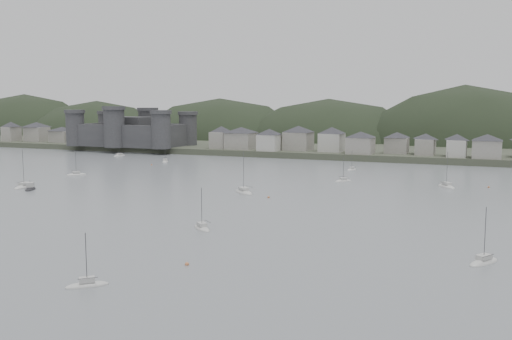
% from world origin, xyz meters
% --- Properties ---
extents(ground, '(900.00, 900.00, 0.00)m').
position_xyz_m(ground, '(0.00, 0.00, 0.00)').
color(ground, slate).
rests_on(ground, ground).
extents(far_shore_land, '(900.00, 250.00, 3.00)m').
position_xyz_m(far_shore_land, '(0.00, 295.00, 1.50)').
color(far_shore_land, '#383D2D').
rests_on(far_shore_land, ground).
extents(forested_ridge, '(851.55, 103.94, 102.57)m').
position_xyz_m(forested_ridge, '(4.83, 269.40, -11.28)').
color(forested_ridge, black).
rests_on(forested_ridge, ground).
extents(castle, '(66.00, 43.00, 20.00)m').
position_xyz_m(castle, '(-120.00, 179.80, 10.96)').
color(castle, '#363639').
rests_on(castle, far_shore_land).
extents(waterfront_town, '(451.48, 28.46, 12.92)m').
position_xyz_m(waterfront_town, '(50.59, 183.34, 8.66)').
color(waterfront_town, gray).
rests_on(waterfront_town, far_shore_land).
extents(moored_fleet, '(253.37, 176.60, 13.41)m').
position_xyz_m(moored_fleet, '(12.47, 65.06, 0.18)').
color(moored_fleet, beige).
rests_on(moored_fleet, ground).
extents(motor_launch_far, '(6.23, 7.77, 3.79)m').
position_xyz_m(motor_launch_far, '(-63.76, 47.12, 0.29)').
color(motor_launch_far, black).
rests_on(motor_launch_far, ground).
extents(mooring_buoys, '(151.32, 126.05, 0.70)m').
position_xyz_m(mooring_buoys, '(22.38, 66.71, 0.15)').
color(mooring_buoys, '#C37041').
rests_on(mooring_buoys, ground).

